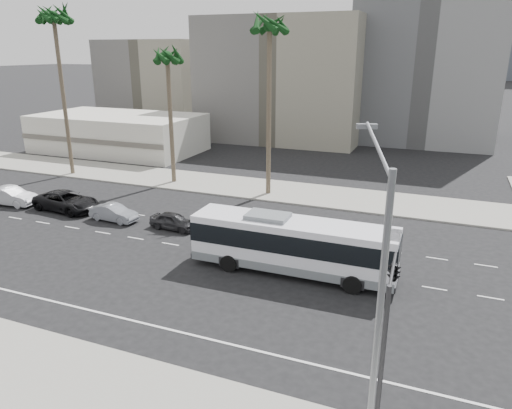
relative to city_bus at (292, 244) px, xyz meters
The scene contains 16 objects.
ground 4.13m from the city_bus, 164.10° to the left, with size 700.00×700.00×0.00m, color black.
sidewalk_north 16.97m from the city_bus, 102.02° to the left, with size 120.00×7.00×0.15m, color gray.
commercial_low 43.03m from the city_bus, 141.15° to the left, with size 22.00×12.16×5.00m.
midrise_beige_west 49.06m from the city_bus, 108.64° to the left, with size 24.00×18.00×18.00m, color slate.
midrise_gray_center 54.33m from the city_bus, 85.16° to the left, with size 20.00×20.00×26.00m, color #5E5F62.
midrise_beige_far 66.00m from the city_bus, 129.14° to the left, with size 18.00×16.00×15.00m, color slate.
city_bus is the anchor object (origin of this frame).
car_a 11.60m from the city_bus, 160.93° to the left, with size 3.84×1.55×1.31m, color #2B2B2E.
car_b 16.83m from the city_bus, 167.74° to the left, with size 4.14×1.44×1.36m, color gray.
car_c 22.33m from the city_bus, 169.07° to the left, with size 6.06×2.79×1.68m, color black.
car_d 28.01m from the city_bus, behind, with size 4.97×1.73×1.64m, color #B5B6BC.
streetlight_corner 14.76m from the city_bus, 62.27° to the right, with size 2.06×4.99×10.84m.
traffic_signal 11.00m from the city_bus, 50.74° to the right, with size 2.64×3.48×5.76m.
palm_near 21.36m from the city_bus, 115.42° to the left, with size 4.93×4.93×16.62m.
palm_mid 25.97m from the city_bus, 139.14° to the left, with size 4.47×4.47×13.84m.
palm_far 36.52m from the city_bus, 154.77° to the left, with size 5.21×5.21×17.91m.
Camera 1 is at (11.43, -26.98, 13.39)m, focal length 33.15 mm.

